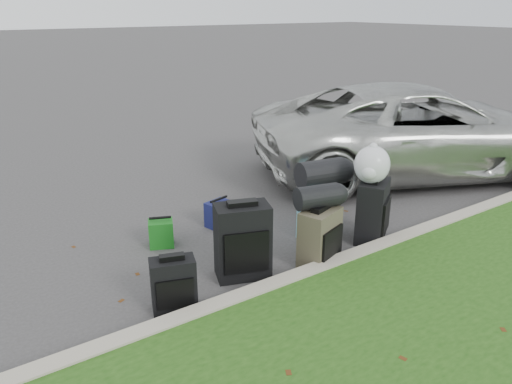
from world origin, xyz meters
TOP-DOWN VIEW (x-y plane):
  - ground at (0.00, 0.00)m, footprint 120.00×120.00m
  - curb at (0.00, -1.00)m, footprint 120.00×0.18m
  - suv at (3.38, 0.71)m, footprint 5.72×4.26m
  - suitcase_small_black at (-1.58, -0.66)m, footprint 0.44×0.33m
  - suitcase_large_black_left at (-0.75, -0.51)m, footprint 0.61×0.48m
  - suitcase_olive at (0.04, -0.77)m, footprint 0.52×0.41m
  - suitcase_teal at (0.48, -0.22)m, footprint 0.46×0.32m
  - suitcase_large_black_right at (0.94, -0.66)m, footprint 0.56×0.50m
  - tote_green at (-1.15, 0.57)m, footprint 0.33×0.31m
  - tote_navy at (-0.33, 0.67)m, footprint 0.35×0.30m
  - duffel_left at (0.05, -0.70)m, footprint 0.50×0.34m
  - duffel_right at (0.55, -0.19)m, footprint 0.61×0.41m
  - trash_bag at (0.88, -0.65)m, footprint 0.41×0.41m

SIDE VIEW (x-z plane):
  - ground at x=0.00m, z-range 0.00..0.00m
  - curb at x=0.00m, z-range 0.00..0.15m
  - tote_green at x=-1.15m, z-range 0.00..0.31m
  - tote_navy at x=-0.33m, z-range 0.00..0.32m
  - suitcase_small_black at x=-1.58m, z-range 0.00..0.50m
  - suitcase_teal at x=0.48m, z-range 0.00..0.61m
  - suitcase_olive at x=0.04m, z-range 0.00..0.62m
  - suitcase_large_black_right at x=0.94m, z-range 0.00..0.73m
  - suitcase_large_black_left at x=-0.75m, z-range 0.00..0.77m
  - suv at x=3.38m, z-range 0.00..1.44m
  - duffel_left at x=0.05m, z-range 0.62..0.87m
  - duffel_right at x=0.55m, z-range 0.61..0.92m
  - trash_bag at x=0.88m, z-range 0.73..1.13m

